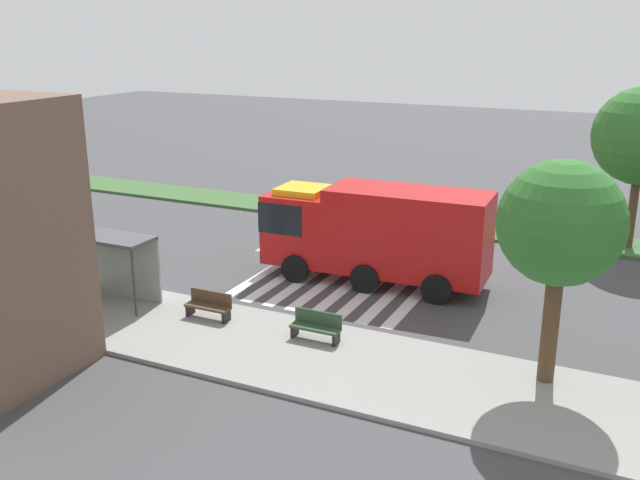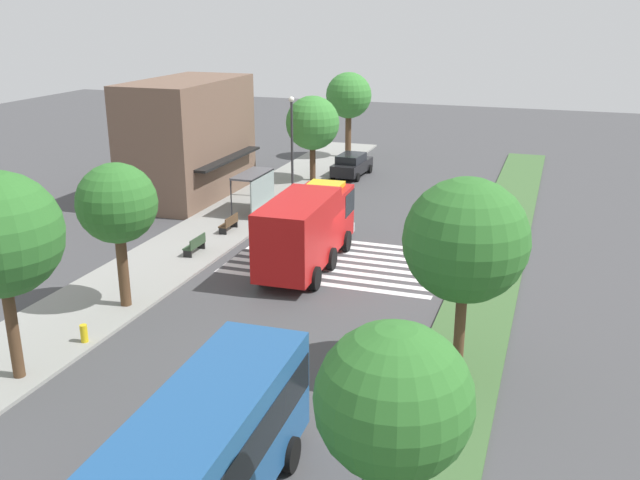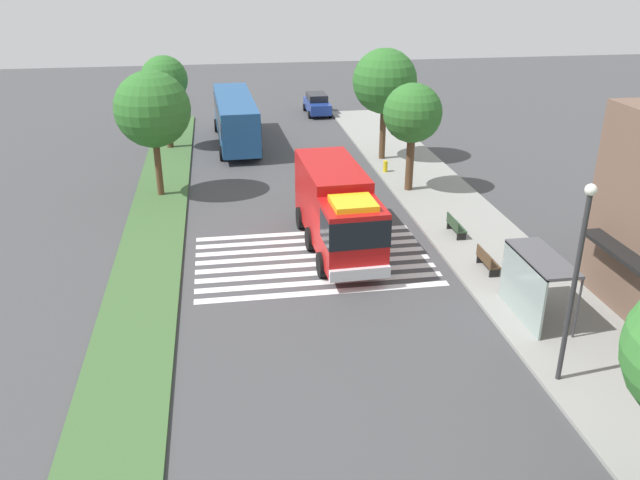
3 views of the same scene
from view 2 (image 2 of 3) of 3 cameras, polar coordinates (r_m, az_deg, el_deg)
name	(u,v)px [view 2 (image 2 of 3)]	position (r m, az deg, el deg)	size (l,w,h in m)	color
ground_plane	(341,260)	(36.09, 1.67, -1.59)	(120.00, 120.00, 0.00)	#424244
sidewalk	(195,241)	(39.20, -10.02, -0.12)	(60.00, 4.84, 0.14)	gray
median_strip	(488,275)	(34.75, 13.42, -2.80)	(60.00, 3.00, 0.14)	#3D6033
crosswalk	(339,261)	(35.83, 1.53, -1.73)	(6.75, 10.63, 0.01)	silver
fire_truck	(308,225)	(34.69, -0.96, 1.19)	(8.93, 3.10, 3.73)	#B71414
parked_car_mid	(352,165)	(53.59, 2.57, 6.08)	(4.63, 2.28, 1.72)	black
bus_stop_shelter	(257,185)	(43.52, -5.06, 4.45)	(3.50, 1.40, 2.46)	#4C4C51
bench_near_shelter	(229,223)	(40.38, -7.32, 1.35)	(1.60, 0.50, 0.90)	#4C3823
bench_west_of_shelter	(195,245)	(37.02, -10.01, -0.38)	(1.60, 0.50, 0.90)	#2D472D
street_lamp	(292,140)	(46.35, -2.27, 8.09)	(0.36, 0.36, 6.66)	#2D2D30
storefront_building	(188,140)	(47.92, -10.57, 7.96)	(10.15, 5.88, 7.78)	brown
sidewalk_tree_west	(117,204)	(30.10, -16.05, 2.78)	(3.33, 3.33, 6.18)	#513823
sidewalk_tree_center	(313,123)	(51.19, -0.60, 9.39)	(3.85, 3.85, 6.11)	#47301E
sidewalk_tree_east	(349,96)	(59.48, 2.33, 11.52)	(3.76, 3.76, 6.99)	#513823
median_tree_far_west	(394,403)	(14.45, 5.95, -12.96)	(3.23, 3.23, 6.40)	#513823
median_tree_west	(466,241)	(23.59, 11.67, -0.06)	(4.17, 4.17, 7.00)	#513823
fire_hydrant	(84,333)	(28.56, -18.48, -7.14)	(0.28, 0.28, 0.70)	gold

